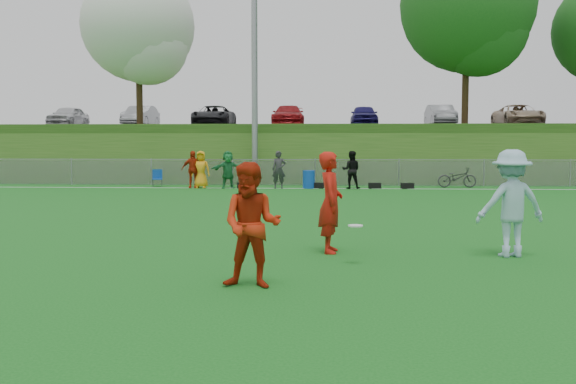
# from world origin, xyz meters

# --- Properties ---
(ground) EXTENTS (120.00, 120.00, 0.00)m
(ground) POSITION_xyz_m (0.00, 0.00, 0.00)
(ground) COLOR #125716
(ground) RESTS_ON ground
(sideline_far) EXTENTS (60.00, 0.10, 0.01)m
(sideline_far) POSITION_xyz_m (0.00, 18.00, 0.01)
(sideline_far) COLOR white
(sideline_far) RESTS_ON ground
(fence) EXTENTS (58.00, 0.06, 1.30)m
(fence) POSITION_xyz_m (0.00, 20.00, 0.65)
(fence) COLOR gray
(fence) RESTS_ON ground
(light_pole) EXTENTS (1.20, 0.40, 12.15)m
(light_pole) POSITION_xyz_m (-3.00, 20.80, 6.71)
(light_pole) COLOR gray
(light_pole) RESTS_ON ground
(berm) EXTENTS (120.00, 18.00, 3.00)m
(berm) POSITION_xyz_m (0.00, 31.00, 1.50)
(berm) COLOR #234E15
(berm) RESTS_ON ground
(parking_lot) EXTENTS (120.00, 12.00, 0.10)m
(parking_lot) POSITION_xyz_m (0.00, 33.00, 3.05)
(parking_lot) COLOR black
(parking_lot) RESTS_ON berm
(tree_white_flowering) EXTENTS (6.30, 6.30, 8.78)m
(tree_white_flowering) POSITION_xyz_m (-9.84, 24.92, 8.32)
(tree_white_flowering) COLOR black
(tree_white_flowering) RESTS_ON berm
(tree_green_near) EXTENTS (7.14, 7.14, 9.95)m
(tree_green_near) POSITION_xyz_m (8.16, 24.42, 9.03)
(tree_green_near) COLOR black
(tree_green_near) RESTS_ON berm
(car_row) EXTENTS (32.04, 5.18, 1.44)m
(car_row) POSITION_xyz_m (-1.17, 32.00, 3.82)
(car_row) COLOR silver
(car_row) RESTS_ON parking_lot
(spectator_row) EXTENTS (8.16, 0.99, 1.69)m
(spectator_row) POSITION_xyz_m (-2.97, 18.00, 0.85)
(spectator_row) COLOR #B5260C
(spectator_row) RESTS_ON ground
(gear_bags) EXTENTS (7.99, 0.40, 0.26)m
(gear_bags) POSITION_xyz_m (0.95, 18.10, 0.13)
(gear_bags) COLOR black
(gear_bags) RESTS_ON ground
(player_red_left) EXTENTS (0.48, 0.71, 1.91)m
(player_red_left) POSITION_xyz_m (0.62, 1.23, 0.96)
(player_red_left) COLOR #B8170C
(player_red_left) RESTS_ON ground
(player_red_center) EXTENTS (0.96, 0.80, 1.81)m
(player_red_center) POSITION_xyz_m (-0.53, -1.77, 0.91)
(player_red_center) COLOR #B9260C
(player_red_center) RESTS_ON ground
(player_blue) EXTENTS (1.38, 0.95, 1.96)m
(player_blue) POSITION_xyz_m (3.90, 0.99, 0.98)
(player_blue) COLOR #97C0D1
(player_blue) RESTS_ON ground
(frisbee) EXTENTS (0.26, 0.26, 0.02)m
(frisbee) POSITION_xyz_m (1.04, 0.05, 0.67)
(frisbee) COLOR silver
(frisbee) RESTS_ON ground
(recycling_bin) EXTENTS (0.70, 0.70, 0.81)m
(recycling_bin) POSITION_xyz_m (-0.25, 18.11, 0.41)
(recycling_bin) COLOR #1042B0
(recycling_bin) RESTS_ON ground
(camp_chair) EXTENTS (0.55, 0.55, 0.81)m
(camp_chair) POSITION_xyz_m (-7.37, 18.70, 0.24)
(camp_chair) COLOR #0E419B
(camp_chair) RESTS_ON ground
(bicycle) EXTENTS (1.78, 0.67, 0.92)m
(bicycle) POSITION_xyz_m (6.55, 19.00, 0.46)
(bicycle) COLOR #292A2C
(bicycle) RESTS_ON ground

